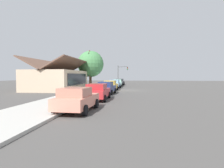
% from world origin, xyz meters
% --- Properties ---
extents(ground_plane, '(120.00, 120.00, 0.00)m').
position_xyz_m(ground_plane, '(0.00, 0.00, 0.00)').
color(ground_plane, '#4C4947').
extents(sidewalk_curb, '(60.00, 4.20, 0.16)m').
position_xyz_m(sidewalk_curb, '(0.00, 5.60, 0.08)').
color(sidewalk_curb, '#B2AFA8').
rests_on(sidewalk_curb, ground).
extents(car_coral, '(4.45, 2.24, 1.59)m').
position_xyz_m(car_coral, '(-18.36, 2.90, 0.81)').
color(car_coral, '#EA8C75').
rests_on(car_coral, ground).
extents(car_cherry, '(4.76, 2.05, 1.59)m').
position_xyz_m(car_cherry, '(-12.47, 2.69, 0.82)').
color(car_cherry, red).
rests_on(car_cherry, ground).
extents(car_navy, '(4.60, 2.19, 1.59)m').
position_xyz_m(car_navy, '(-6.63, 2.70, 0.81)').
color(car_navy, navy).
rests_on(car_navy, ground).
extents(car_mustard, '(4.57, 2.12, 1.59)m').
position_xyz_m(car_mustard, '(-0.95, 2.86, 0.81)').
color(car_mustard, gold).
rests_on(car_mustard, ground).
extents(car_skyblue, '(4.56, 2.10, 1.59)m').
position_xyz_m(car_skyblue, '(4.96, 2.80, 0.81)').
color(car_skyblue, '#8CB7E0').
rests_on(car_skyblue, ground).
extents(car_seafoam, '(4.66, 2.18, 1.59)m').
position_xyz_m(car_seafoam, '(10.88, 2.82, 0.82)').
color(car_seafoam, '#9ED1BC').
rests_on(car_seafoam, ground).
extents(car_charcoal, '(4.71, 2.22, 1.59)m').
position_xyz_m(car_charcoal, '(16.32, 2.72, 0.82)').
color(car_charcoal, '#2D3035').
rests_on(car_charcoal, ground).
extents(storefront_building, '(12.97, 7.23, 5.19)m').
position_xyz_m(storefront_building, '(0.15, 11.98, 1.76)').
color(storefront_building, '#CCB293').
rests_on(storefront_building, ground).
extents(shade_tree, '(5.46, 5.46, 7.55)m').
position_xyz_m(shade_tree, '(8.27, 8.25, 4.81)').
color(shade_tree, brown).
rests_on(shade_tree, ground).
extents(traffic_light_main, '(0.37, 2.79, 5.20)m').
position_xyz_m(traffic_light_main, '(21.29, 2.54, 3.49)').
color(traffic_light_main, '#383833').
rests_on(traffic_light_main, ground).
extents(utility_pole_wooden, '(1.80, 0.24, 7.50)m').
position_xyz_m(utility_pole_wooden, '(7.06, 8.20, 3.93)').
color(utility_pole_wooden, brown).
rests_on(utility_pole_wooden, ground).
extents(fire_hydrant_red, '(0.22, 0.22, 0.71)m').
position_xyz_m(fire_hydrant_red, '(0.61, 4.20, 0.50)').
color(fire_hydrant_red, red).
rests_on(fire_hydrant_red, sidewalk_curb).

